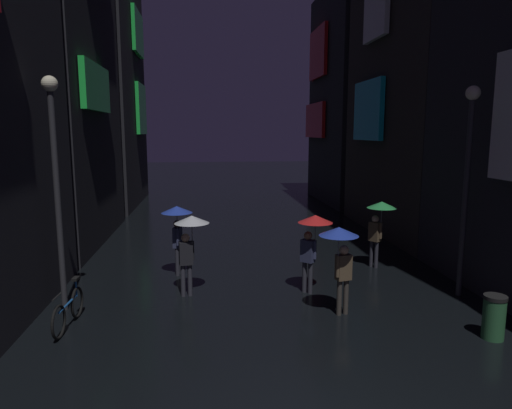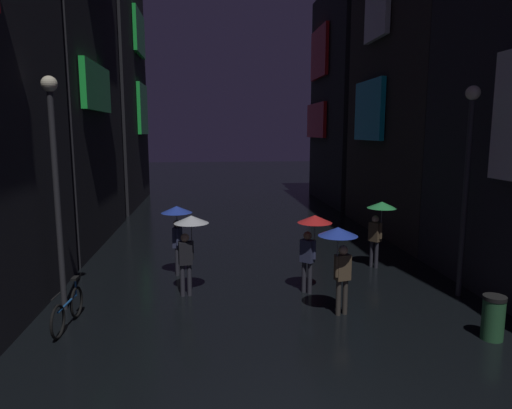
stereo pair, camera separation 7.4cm
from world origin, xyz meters
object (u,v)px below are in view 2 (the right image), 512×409
object	(u,v)px
pedestrian_foreground_left_blue	(339,246)
pedestrian_foreground_right_clear	(189,233)
bicycle_parked_at_storefront	(68,310)
pedestrian_midstreet_left_red	(312,232)
streetlamp_left_near	(55,167)
streetlamp_right_near	(468,167)
pedestrian_near_crossing_blue	(177,221)
pedestrian_far_right_green	(379,216)
trash_bin	(493,318)

from	to	relation	value
pedestrian_foreground_left_blue	pedestrian_foreground_right_clear	bearing A→B (deg)	153.14
pedestrian_foreground_left_blue	bicycle_parked_at_storefront	distance (m)	6.19
pedestrian_foreground_left_blue	bicycle_parked_at_storefront	world-z (taller)	pedestrian_foreground_left_blue
pedestrian_midstreet_left_red	streetlamp_left_near	distance (m)	6.45
pedestrian_midstreet_left_red	streetlamp_right_near	distance (m)	4.21
pedestrian_foreground_right_clear	bicycle_parked_at_storefront	bearing A→B (deg)	-146.65
pedestrian_foreground_left_blue	streetlamp_left_near	world-z (taller)	streetlamp_left_near
pedestrian_foreground_left_blue	streetlamp_right_near	xyz separation A→B (m)	(3.54, 0.98, 1.70)
pedestrian_foreground_left_blue	bicycle_parked_at_storefront	xyz separation A→B (m)	(-6.06, 0.04, -1.28)
pedestrian_near_crossing_blue	bicycle_parked_at_storefront	bearing A→B (deg)	-122.84
bicycle_parked_at_storefront	pedestrian_midstreet_left_red	bearing A→B (deg)	14.48
pedestrian_foreground_right_clear	bicycle_parked_at_storefront	distance (m)	3.37
pedestrian_far_right_green	streetlamp_left_near	size ratio (longest dim) A/B	0.39
pedestrian_foreground_right_clear	pedestrian_near_crossing_blue	world-z (taller)	same
pedestrian_foreground_right_clear	trash_bin	xyz separation A→B (m)	(6.29, -3.26, -1.20)
streetlamp_right_near	streetlamp_left_near	bearing A→B (deg)	179.34
pedestrian_midstreet_left_red	trash_bin	size ratio (longest dim) A/B	2.28
pedestrian_midstreet_left_red	streetlamp_right_near	world-z (taller)	streetlamp_right_near
pedestrian_foreground_right_clear	pedestrian_near_crossing_blue	size ratio (longest dim) A/B	1.00
pedestrian_far_right_green	trash_bin	distance (m)	5.24
pedestrian_near_crossing_blue	trash_bin	distance (m)	8.42
pedestrian_near_crossing_blue	trash_bin	xyz separation A→B (m)	(6.72, -4.93, -1.20)
bicycle_parked_at_storefront	pedestrian_foreground_left_blue	bearing A→B (deg)	-0.34
pedestrian_midstreet_left_red	pedestrian_far_right_green	distance (m)	3.29
pedestrian_near_crossing_blue	streetlamp_left_near	distance (m)	3.89
pedestrian_near_crossing_blue	streetlamp_right_near	size ratio (longest dim) A/B	0.39
pedestrian_near_crossing_blue	pedestrian_foreground_right_clear	bearing A→B (deg)	-75.67
pedestrian_far_right_green	pedestrian_near_crossing_blue	world-z (taller)	same
bicycle_parked_at_storefront	streetlamp_right_near	distance (m)	10.10
pedestrian_far_right_green	streetlamp_left_near	bearing A→B (deg)	-164.32
pedestrian_foreground_right_clear	pedestrian_midstreet_left_red	world-z (taller)	same
pedestrian_midstreet_left_red	pedestrian_far_right_green	xyz separation A→B (m)	(2.59, 2.03, 0.00)
streetlamp_right_near	pedestrian_foreground_right_clear	bearing A→B (deg)	173.73
pedestrian_foreground_left_blue	trash_bin	xyz separation A→B (m)	(2.84, -1.51, -1.20)
pedestrian_midstreet_left_red	pedestrian_foreground_left_blue	distance (m)	1.55
pedestrian_foreground_right_clear	pedestrian_far_right_green	bearing A→B (deg)	17.42
pedestrian_foreground_left_blue	streetlamp_left_near	size ratio (longest dim) A/B	0.39
pedestrian_foreground_right_clear	pedestrian_foreground_left_blue	distance (m)	3.87
pedestrian_foreground_right_clear	trash_bin	world-z (taller)	pedestrian_foreground_right_clear
pedestrian_far_right_green	trash_bin	bearing A→B (deg)	-84.09
pedestrian_near_crossing_blue	pedestrian_foreground_left_blue	size ratio (longest dim) A/B	1.00
streetlamp_left_near	pedestrian_midstreet_left_red	bearing A→B (deg)	4.01
pedestrian_foreground_right_clear	pedestrian_midstreet_left_red	size ratio (longest dim) A/B	1.00
pedestrian_foreground_right_clear	streetlamp_left_near	bearing A→B (deg)	-167.72
pedestrian_near_crossing_blue	streetlamp_right_near	bearing A→B (deg)	-18.15
pedestrian_midstreet_left_red	pedestrian_far_right_green	bearing A→B (deg)	38.10
pedestrian_midstreet_left_red	streetlamp_right_near	xyz separation A→B (m)	(3.82, -0.55, 1.70)
pedestrian_near_crossing_blue	pedestrian_midstreet_left_red	bearing A→B (deg)	-27.61
pedestrian_midstreet_left_red	bicycle_parked_at_storefront	distance (m)	6.11
pedestrian_far_right_green	pedestrian_foreground_right_clear	bearing A→B (deg)	-162.58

